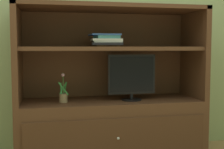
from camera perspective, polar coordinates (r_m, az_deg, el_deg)
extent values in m
cube|color=#8C9E6B|center=(3.31, -1.47, 10.50)|extent=(6.00, 0.10, 2.80)
cube|color=#4C2D1C|center=(3.06, -0.20, -10.03)|extent=(1.77, 0.58, 0.58)
cube|color=#462A19|center=(2.78, 1.10, -11.61)|extent=(1.62, 0.02, 0.35)
sphere|color=silver|center=(2.76, 1.17, -11.69)|extent=(0.02, 0.02, 0.02)
cube|color=#4C2D1C|center=(2.90, -17.06, 3.60)|extent=(0.05, 0.58, 0.89)
cube|color=#4C2D1C|center=(3.24, 14.85, 3.78)|extent=(0.05, 0.58, 0.89)
cube|color=#4C2D1C|center=(3.23, -1.23, 3.94)|extent=(1.77, 0.02, 0.89)
cube|color=#4C2D1C|center=(2.98, -0.21, 12.08)|extent=(1.77, 0.58, 0.04)
cube|color=#4C2D1C|center=(2.95, -0.20, 4.80)|extent=(1.67, 0.52, 0.04)
cylinder|color=black|center=(2.98, 3.62, -4.62)|extent=(0.19, 0.19, 0.01)
cylinder|color=black|center=(2.98, 3.62, -4.04)|extent=(0.03, 0.03, 0.05)
cube|color=black|center=(2.95, 3.64, 0.05)|extent=(0.46, 0.02, 0.38)
cube|color=black|center=(2.94, 3.72, 0.02)|extent=(0.43, 0.00, 0.34)
cylinder|color=#8C7251|center=(2.89, -8.95, -4.31)|extent=(0.08, 0.08, 0.08)
cylinder|color=#3D6B33|center=(2.87, -8.99, -1.61)|extent=(0.01, 0.01, 0.19)
cube|color=#2D7A38|center=(2.88, -8.62, -2.53)|extent=(0.03, 0.09, 0.13)
cube|color=#2D7A38|center=(2.89, -8.98, -2.50)|extent=(0.07, 0.01, 0.11)
cube|color=#2D7A38|center=(2.87, -9.36, -2.55)|extent=(0.01, 0.06, 0.10)
cube|color=#2D7A38|center=(2.86, -8.94, -2.59)|extent=(0.10, 0.01, 0.12)
sphere|color=#DB9EC6|center=(2.86, -9.03, -0.08)|extent=(0.03, 0.03, 0.03)
cube|color=#A56638|center=(2.95, -1.22, 5.29)|extent=(0.23, 0.27, 0.01)
cube|color=black|center=(2.94, -1.02, 5.65)|extent=(0.32, 0.37, 0.02)
cube|color=silver|center=(2.95, -0.94, 6.03)|extent=(0.29, 0.31, 0.02)
cube|color=silver|center=(2.94, -1.11, 6.38)|extent=(0.29, 0.30, 0.02)
cube|color=teal|center=(2.95, -1.04, 6.87)|extent=(0.22, 0.25, 0.03)
cube|color=#2D519E|center=(2.94, -1.41, 7.33)|extent=(0.28, 0.26, 0.02)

